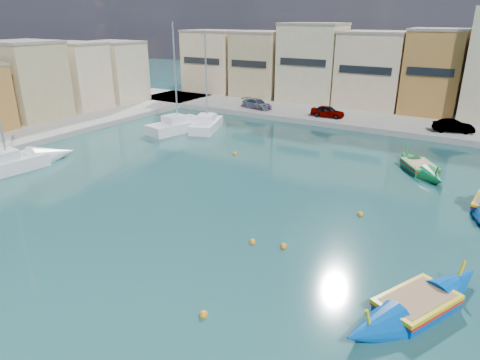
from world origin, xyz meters
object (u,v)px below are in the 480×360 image
Objects in this scene: luzzu_green at (419,168)px; yacht_mid at (28,161)px; yacht_midnorth at (188,125)px; luzzu_blue_south at (416,306)px; yacht_north at (211,122)px.

yacht_mid is (-27.82, -15.56, 0.21)m from luzzu_green.
luzzu_blue_south is at bearing -35.68° from yacht_midnorth.
yacht_mid reaches higher than yacht_north.
luzzu_green is 0.62× the size of yacht_mid.
yacht_north is at bearing 170.91° from luzzu_green.
luzzu_blue_south is 0.72× the size of yacht_midnorth.
luzzu_blue_south is 0.72× the size of yacht_mid.
luzzu_green is at bearing 29.23° from yacht_mid.
luzzu_green is 0.62× the size of yacht_midnorth.
yacht_mid reaches higher than luzzu_green.
luzzu_green is at bearing -9.09° from yacht_north.
yacht_midnorth is at bearing 77.85° from yacht_mid.
yacht_midnorth is at bearing -117.25° from yacht_north.
yacht_midnorth is 1.01× the size of yacht_mid.
yacht_midnorth reaches higher than yacht_north.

